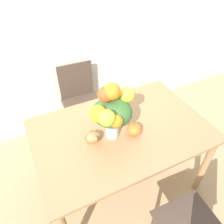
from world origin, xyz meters
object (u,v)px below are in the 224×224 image
object	(u,v)px
turkey_figurine	(93,135)
pumpkin	(134,129)
flower_vase	(112,110)
dining_chair_near_window	(81,101)

from	to	relation	value
turkey_figurine	pumpkin	bearing A→B (deg)	-14.41
turkey_figurine	flower_vase	bearing A→B (deg)	-11.81
pumpkin	turkey_figurine	world-z (taller)	pumpkin
turkey_figurine	dining_chair_near_window	size ratio (longest dim) A/B	0.18
flower_vase	pumpkin	bearing A→B (deg)	-16.54
flower_vase	turkey_figurine	distance (m)	0.27
pumpkin	dining_chair_near_window	size ratio (longest dim) A/B	0.14
dining_chair_near_window	turkey_figurine	bearing A→B (deg)	-99.13
pumpkin	dining_chair_near_window	xyz separation A→B (m)	(-0.14, 0.96, -0.34)
pumpkin	turkey_figurine	xyz separation A→B (m)	(-0.33, 0.08, -0.00)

